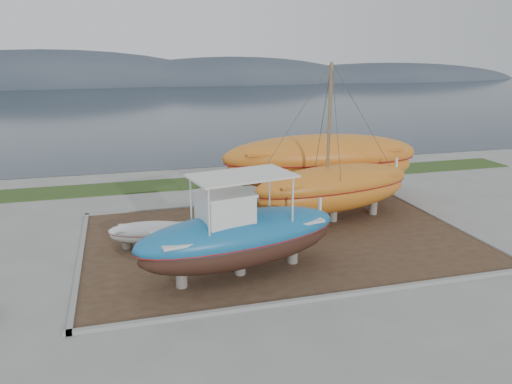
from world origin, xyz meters
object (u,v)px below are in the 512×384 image
object	(u,v)px
white_dinghy	(151,235)
orange_bare_hull	(321,169)
blue_caique	(240,226)
orange_sailboat	(336,145)

from	to	relation	value
white_dinghy	orange_bare_hull	world-z (taller)	orange_bare_hull
orange_bare_hull	blue_caique	bearing A→B (deg)	-124.86
orange_sailboat	orange_bare_hull	xyz separation A→B (m)	(0.81, 3.73, -2.14)
blue_caique	white_dinghy	distance (m)	5.26
orange_sailboat	orange_bare_hull	size ratio (longest dim) A/B	0.77
white_dinghy	orange_sailboat	distance (m)	10.18
white_dinghy	orange_bare_hull	distance (m)	11.47
blue_caique	orange_sailboat	bearing A→B (deg)	26.68
blue_caique	white_dinghy	world-z (taller)	blue_caique
orange_bare_hull	orange_sailboat	bearing A→B (deg)	-98.04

